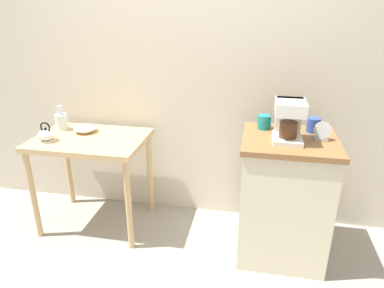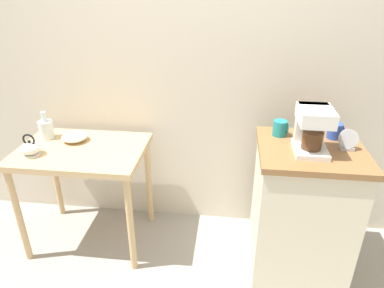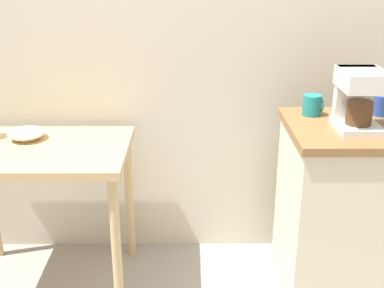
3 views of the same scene
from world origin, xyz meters
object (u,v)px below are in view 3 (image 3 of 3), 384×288
at_px(bowl_stoneware, 27,133).
at_px(coffee_maker, 359,97).
at_px(mug_blue, 382,105).
at_px(mug_dark_teal, 312,105).

bearing_deg(bowl_stoneware, coffee_maker, -8.39).
bearing_deg(coffee_maker, bowl_stoneware, 171.61).
bearing_deg(bowl_stoneware, mug_blue, -1.14).
distance_m(coffee_maker, mug_blue, 0.28).
relative_size(bowl_stoneware, mug_blue, 1.83).
bearing_deg(mug_dark_teal, coffee_maker, -52.65).
height_order(bowl_stoneware, mug_blue, mug_blue).
relative_size(bowl_stoneware, mug_dark_teal, 1.82).
bearing_deg(bowl_stoneware, mug_dark_teal, -1.41).
relative_size(bowl_stoneware, coffee_maker, 0.67).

